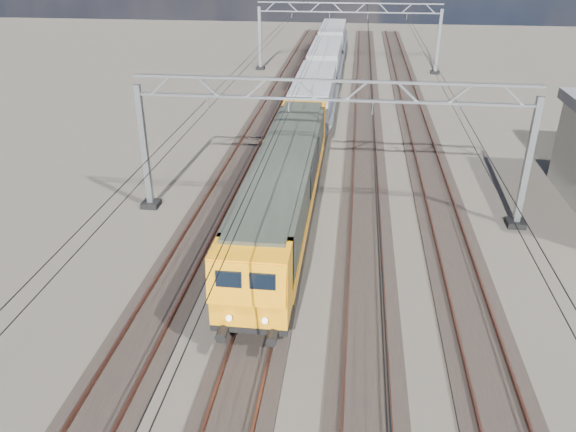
# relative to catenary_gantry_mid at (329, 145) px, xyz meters

# --- Properties ---
(ground) EXTENTS (160.00, 160.00, 0.00)m
(ground) POSITION_rel_catenary_gantry_mid_xyz_m (-0.00, -4.00, -3.91)
(ground) COLOR black
(ground) RESTS_ON ground
(track_outer_west) EXTENTS (2.60, 140.00, 0.30)m
(track_outer_west) POSITION_rel_catenary_gantry_mid_xyz_m (-6.00, -4.00, -3.83)
(track_outer_west) COLOR black
(track_outer_west) RESTS_ON ground
(track_loco) EXTENTS (2.60, 140.00, 0.30)m
(track_loco) POSITION_rel_catenary_gantry_mid_xyz_m (-2.00, -4.00, -3.83)
(track_loco) COLOR black
(track_loco) RESTS_ON ground
(track_inner_east) EXTENTS (2.60, 140.00, 0.30)m
(track_inner_east) POSITION_rel_catenary_gantry_mid_xyz_m (2.00, -4.00, -3.83)
(track_inner_east) COLOR black
(track_inner_east) RESTS_ON ground
(track_outer_east) EXTENTS (2.60, 140.00, 0.30)m
(track_outer_east) POSITION_rel_catenary_gantry_mid_xyz_m (6.00, -4.00, -3.83)
(track_outer_east) COLOR black
(track_outer_east) RESTS_ON ground
(catenary_gantry_mid) EXTENTS (19.90, 0.90, 7.11)m
(catenary_gantry_mid) POSITION_rel_catenary_gantry_mid_xyz_m (0.00, 0.00, 0.00)
(catenary_gantry_mid) COLOR #8E959B
(catenary_gantry_mid) RESTS_ON ground
(catenary_gantry_far) EXTENTS (19.90, 0.90, 7.11)m
(catenary_gantry_far) POSITION_rel_catenary_gantry_mid_xyz_m (0.00, 36.00, 0.00)
(catenary_gantry_far) COLOR #8E959B
(catenary_gantry_far) RESTS_ON ground
(overhead_wires) EXTENTS (12.03, 140.00, 0.53)m
(overhead_wires) POSITION_rel_catenary_gantry_mid_xyz_m (-0.00, 4.00, 1.84)
(overhead_wires) COLOR black
(overhead_wires) RESTS_ON ground
(locomotive) EXTENTS (2.76, 21.10, 3.62)m
(locomotive) POSITION_rel_catenary_gantry_mid_xyz_m (-2.00, -1.38, -1.58)
(locomotive) COLOR black
(locomotive) RESTS_ON ground
(hopper_wagon_lead) EXTENTS (3.38, 13.00, 3.25)m
(hopper_wagon_lead) POSITION_rel_catenary_gantry_mid_xyz_m (-2.00, 16.32, -1.67)
(hopper_wagon_lead) COLOR black
(hopper_wagon_lead) RESTS_ON ground
(hopper_wagon_mid) EXTENTS (3.38, 13.00, 3.25)m
(hopper_wagon_mid) POSITION_rel_catenary_gantry_mid_xyz_m (-2.00, 30.52, -1.67)
(hopper_wagon_mid) COLOR black
(hopper_wagon_mid) RESTS_ON ground
(hopper_wagon_third) EXTENTS (3.38, 13.00, 3.25)m
(hopper_wagon_third) POSITION_rel_catenary_gantry_mid_xyz_m (-2.00, 44.72, -1.67)
(hopper_wagon_third) COLOR black
(hopper_wagon_third) RESTS_ON ground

